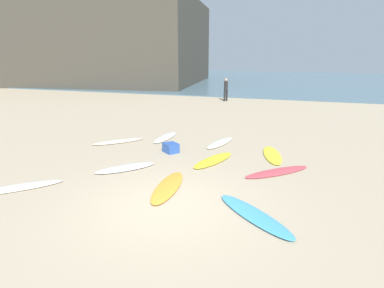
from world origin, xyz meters
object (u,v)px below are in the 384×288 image
Objects in this scene: surfboard_6 at (220,143)px; surfboard_4 at (125,168)px; surfboard_9 at (165,137)px; beach_cooler at (171,148)px; surfboard_1 at (18,188)px; surfboard_7 at (277,172)px; surfboard_5 at (168,187)px; surfboard_2 at (118,141)px; surfboard_0 at (272,155)px; beachgoer_mid at (226,88)px; surfboard_3 at (254,215)px; surfboard_8 at (213,160)px.

surfboard_4 is at bearing 73.98° from surfboard_6.
surfboard_9 is 3.82× the size of beach_cooler.
surfboard_9 is (1.64, 6.13, 0.01)m from surfboard_1.
beach_cooler is (0.67, 2.11, 0.13)m from surfboard_4.
surfboard_7 is at bearing 56.99° from surfboard_4.
surfboard_5 is at bearing -69.45° from beach_cooler.
surfboard_7 is (4.50, 1.18, -0.01)m from surfboard_4.
surfboard_9 reaches higher than surfboard_2.
surfboard_0 is 1.10× the size of surfboard_9.
beach_cooler is at bearing 47.64° from beachgoer_mid.
surfboard_7 is at bearing 61.81° from beachgoer_mid.
beach_cooler reaches higher than surfboard_4.
surfboard_4 is (-4.22, 1.78, 0.00)m from surfboard_3.
surfboard_1 is 0.96× the size of surfboard_7.
surfboard_6 is (2.10, 3.79, -0.00)m from surfboard_4.
surfboard_4 is 15.74m from beachgoer_mid.
surfboard_8 is 14.39m from beachgoer_mid.
surfboard_6 and surfboard_9 have the same top height.
surfboard_9 is at bearing 154.02° from surfboard_0.
surfboard_7 is 1.17× the size of surfboard_9.
surfboard_0 is 4.48m from surfboard_5.
surfboard_6 is 2.20m from beach_cooler.
surfboard_4 is at bearing -86.64° from surfboard_1.
surfboard_5 is 1.12× the size of surfboard_6.
surfboard_2 is at bearing 32.65° from surfboard_7.
surfboard_3 is at bearing 57.97° from beachgoer_mid.
surfboard_6 is 2.41m from surfboard_9.
beachgoer_mid is (-4.57, 12.87, 0.91)m from surfboard_0.
surfboard_4 is 0.85× the size of surfboard_5.
surfboard_3 is 1.24× the size of surfboard_4.
surfboard_9 is at bearing -60.42° from surfboard_1.
surfboard_3 reaches higher than surfboard_0.
surfboard_5 is at bearing 50.75° from beachgoer_mid.
surfboard_2 is 1.00× the size of surfboard_8.
surfboard_2 is 4.04× the size of beach_cooler.
surfboard_5 is 1.32× the size of beachgoer_mid.
surfboard_7 is (0.29, 2.96, -0.01)m from surfboard_3.
surfboard_4 is at bearing -127.34° from surfboard_8.
surfboard_1 is 18.03m from beachgoer_mid.
surfboard_2 is at bearing 36.64° from beachgoer_mid.
beach_cooler reaches higher than surfboard_0.
surfboard_5 is at bearing -84.23° from surfboard_8.
surfboard_9 is 1.17× the size of beachgoer_mid.
surfboard_4 reaches higher than surfboard_2.
surfboard_7 is at bearing -148.04° from surfboard_5.
surfboard_2 is 1.05× the size of surfboard_6.
surfboard_2 is at bearing 167.01° from surfboard_4.
surfboard_2 is 2.63m from beach_cooler.
beachgoer_mid is at bearing -25.31° from surfboard_7.
surfboard_6 is at bearing 143.17° from surfboard_0.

